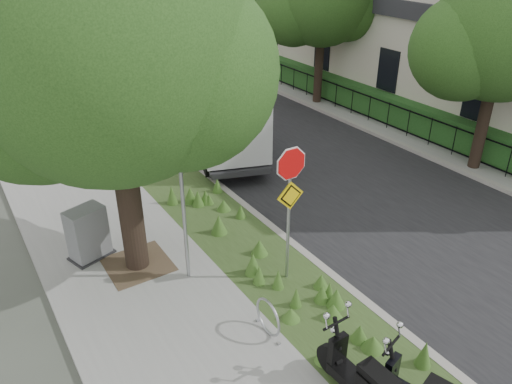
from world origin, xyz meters
The scene contains 16 objects.
ground centered at (0.00, 0.00, 0.00)m, with size 120.00×120.00×0.00m, color #4C5147.
sidewalk_near centered at (-4.25, 10.00, 0.06)m, with size 3.50×60.00×0.12m, color gray.
verge centered at (-1.50, 10.00, 0.06)m, with size 2.00×60.00×0.12m, color #32441D.
kerb_near centered at (-0.50, 10.00, 0.07)m, with size 0.20×60.00×0.13m, color #9E9991.
road centered at (3.00, 10.00, 0.01)m, with size 7.00×60.00×0.01m, color black.
kerb_far centered at (6.50, 10.00, 0.07)m, with size 0.20×60.00×0.13m, color #9E9991.
footpath_far centered at (8.20, 10.00, 0.06)m, with size 3.20×60.00×0.12m, color gray.
street_tree_main centered at (-4.08, 2.86, 4.80)m, with size 6.21×5.54×7.66m.
bare_post centered at (-3.20, 1.80, 2.12)m, with size 0.08×0.08×4.00m.
bike_hoop centered at (-2.70, -0.60, 0.50)m, with size 0.06×0.78×0.77m.
sign_assembly centered at (-1.40, 0.58, 2.33)m, with size 0.94×0.08×3.22m.
fence_far centered at (7.20, 10.00, 0.67)m, with size 0.04×24.00×1.00m.
hedge_far centered at (7.90, 10.00, 0.67)m, with size 1.00×24.00×1.10m, color #194418.
far_tree_a centered at (6.94, 2.05, 4.13)m, with size 4.60×4.10×6.22m.
box_truck centered at (0.81, 7.14, 1.43)m, with size 3.29×5.17×2.19m.
utility_cabinet centered at (-4.79, 3.70, 0.72)m, with size 1.09×0.88×1.25m.
Camera 1 is at (-6.72, -6.46, 6.95)m, focal length 35.00 mm.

